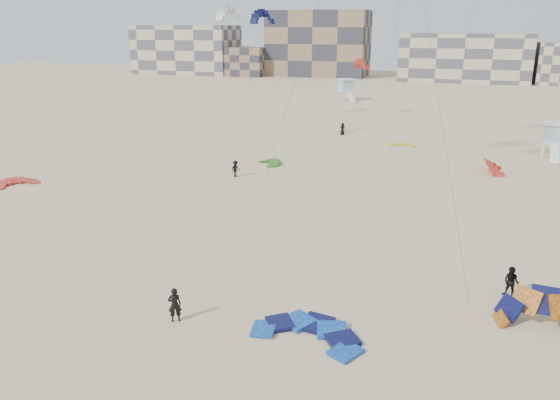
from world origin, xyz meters
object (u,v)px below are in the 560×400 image
(kite_ground_blue, at_px, (308,336))
(kite_ground_orange, at_px, (541,328))
(kitesurfer_main, at_px, (175,305))
(lifeguard_tower_near, at_px, (554,140))

(kite_ground_blue, relative_size, kite_ground_orange, 1.11)
(kite_ground_blue, distance_m, kitesurfer_main, 6.52)
(kite_ground_blue, bearing_deg, lifeguard_tower_near, 79.35)
(lifeguard_tower_near, bearing_deg, kite_ground_orange, -94.31)
(kite_ground_blue, distance_m, lifeguard_tower_near, 46.05)
(kitesurfer_main, distance_m, lifeguard_tower_near, 49.19)
(lifeguard_tower_near, bearing_deg, kite_ground_blue, -106.36)
(kite_ground_blue, height_order, kite_ground_orange, kite_ground_orange)
(kite_ground_orange, xyz_separation_m, lifeguard_tower_near, (5.52, 39.09, 1.84))
(kite_ground_orange, bearing_deg, kitesurfer_main, -157.68)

